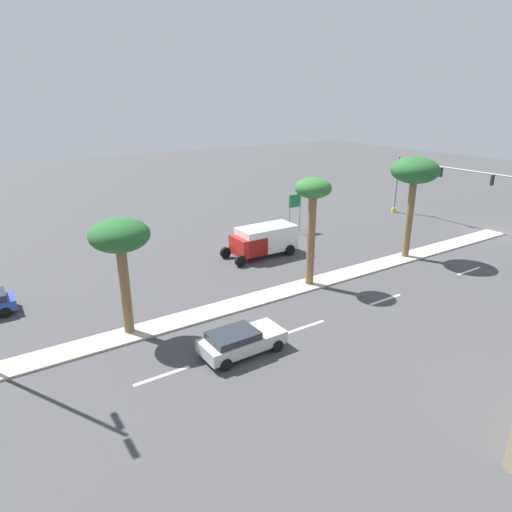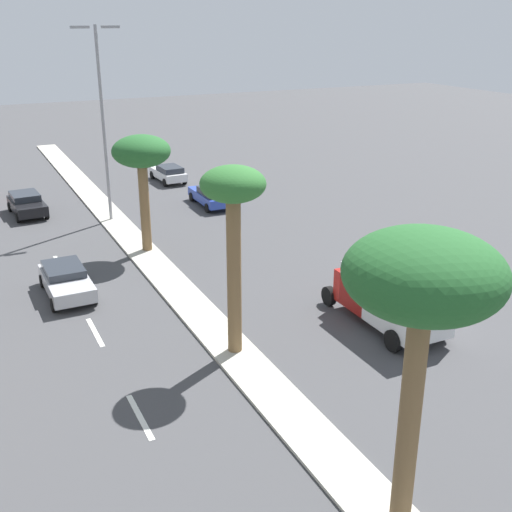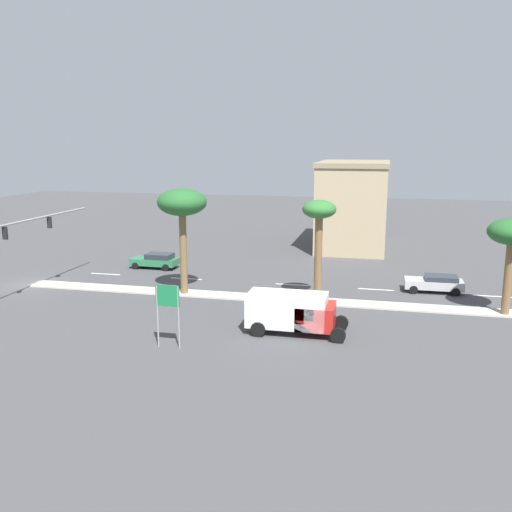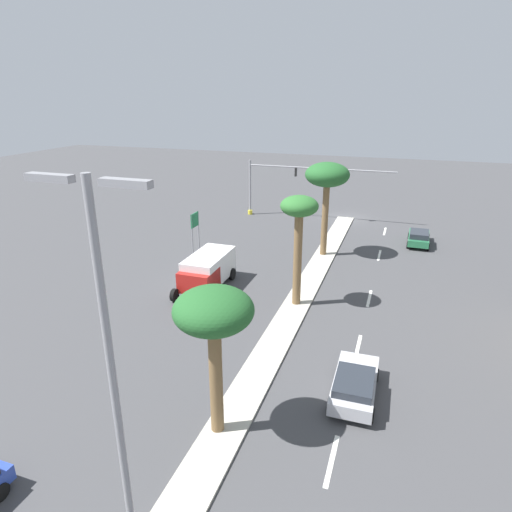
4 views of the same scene
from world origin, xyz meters
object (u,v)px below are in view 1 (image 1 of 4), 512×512
(palm_tree_far, at_px, (313,199))
(palm_tree_trailing, at_px, (120,239))
(traffic_signal_gantry, at_px, (429,182))
(sedan_silver_front, at_px, (241,340))
(box_truck, at_px, (262,240))
(directional_road_sign, at_px, (295,205))
(palm_tree_near, at_px, (415,173))

(palm_tree_far, bearing_deg, palm_tree_trailing, 88.87)
(traffic_signal_gantry, distance_m, sedan_silver_front, 32.45)
(traffic_signal_gantry, bearing_deg, box_truck, 89.58)
(palm_tree_far, relative_size, box_truck, 1.21)
(traffic_signal_gantry, height_order, palm_tree_far, palm_tree_far)
(directional_road_sign, xyz_separation_m, palm_tree_trailing, (-10.70, 19.92, 2.84))
(palm_tree_far, height_order, palm_tree_trailing, palm_tree_far)
(directional_road_sign, bearing_deg, traffic_signal_gantry, -106.52)
(palm_tree_trailing, bearing_deg, traffic_signal_gantry, -79.29)
(palm_tree_trailing, bearing_deg, sedan_silver_front, -141.63)
(directional_road_sign, distance_m, palm_tree_near, 12.05)
(sedan_silver_front, distance_m, box_truck, 15.01)
(palm_tree_near, bearing_deg, palm_tree_trailing, 89.63)
(palm_tree_near, relative_size, palm_tree_trailing, 1.24)
(sedan_silver_front, bearing_deg, palm_tree_far, -60.24)
(traffic_signal_gantry, height_order, palm_tree_near, palm_tree_near)
(sedan_silver_front, bearing_deg, palm_tree_trailing, 38.37)
(palm_tree_trailing, distance_m, sedan_silver_front, 8.14)
(traffic_signal_gantry, height_order, directional_road_sign, traffic_signal_gantry)
(box_truck, bearing_deg, sedan_silver_front, 141.98)
(traffic_signal_gantry, distance_m, palm_tree_far, 22.59)
(box_truck, bearing_deg, palm_tree_near, -125.08)
(palm_tree_trailing, distance_m, box_truck, 15.46)
(directional_road_sign, height_order, palm_tree_near, palm_tree_near)
(palm_tree_near, height_order, palm_tree_trailing, palm_tree_near)
(palm_tree_trailing, relative_size, sedan_silver_front, 1.46)
(directional_road_sign, height_order, palm_tree_trailing, palm_tree_trailing)
(traffic_signal_gantry, bearing_deg, palm_tree_far, 107.39)
(directional_road_sign, bearing_deg, palm_tree_near, -164.24)
(palm_tree_near, xyz_separation_m, palm_tree_trailing, (0.15, 22.98, -1.40))
(directional_road_sign, xyz_separation_m, palm_tree_far, (-10.96, 7.18, 3.50))
(directional_road_sign, bearing_deg, box_truck, 121.84)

